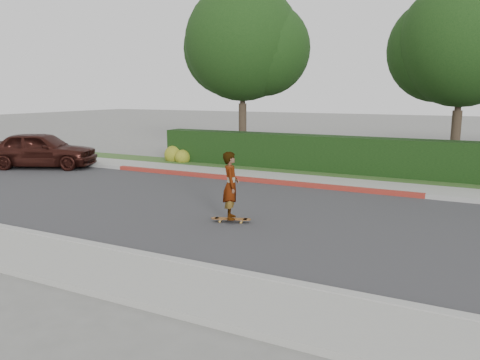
{
  "coord_description": "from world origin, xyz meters",
  "views": [
    {
      "loc": [
        2.28,
        -10.95,
        3.22
      ],
      "look_at": [
        -3.06,
        -0.47,
        1.0
      ],
      "focal_mm": 35.0,
      "sensor_mm": 36.0,
      "label": 1
    }
  ],
  "objects": [
    {
      "name": "curb_red_section",
      "position": [
        -5.0,
        4.1,
        0.08
      ],
      "size": [
        12.0,
        0.21,
        0.15
      ],
      "primitive_type": "cube",
      "color": "maroon",
      "rests_on": "ground"
    },
    {
      "name": "hedge",
      "position": [
        -3.0,
        7.2,
        0.75
      ],
      "size": [
        15.0,
        1.0,
        1.5
      ],
      "primitive_type": "cube",
      "color": "black",
      "rests_on": "ground"
    },
    {
      "name": "tree_center",
      "position": [
        1.49,
        9.19,
        4.9
      ],
      "size": [
        5.66,
        4.84,
        7.44
      ],
      "color": "#33261C",
      "rests_on": "ground"
    },
    {
      "name": "sidewalk_far",
      "position": [
        0.0,
        5.0,
        0.06
      ],
      "size": [
        60.0,
        1.6,
        0.12
      ],
      "primitive_type": "cube",
      "color": "gray",
      "rests_on": "ground"
    },
    {
      "name": "tree_left",
      "position": [
        -7.51,
        8.69,
        5.26
      ],
      "size": [
        5.99,
        5.21,
        8.0
      ],
      "color": "#33261C",
      "rests_on": "ground"
    },
    {
      "name": "skateboarder",
      "position": [
        -3.06,
        -0.97,
        0.95
      ],
      "size": [
        0.65,
        0.73,
        1.69
      ],
      "primitive_type": "imported",
      "rotation": [
        0.0,
        0.0,
        2.07
      ],
      "color": "white",
      "rests_on": "skateboard"
    },
    {
      "name": "curb_far",
      "position": [
        0.0,
        4.1,
        0.07
      ],
      "size": [
        60.0,
        0.2,
        0.15
      ],
      "primitive_type": "cube",
      "color": "#9E9E99",
      "rests_on": "ground"
    },
    {
      "name": "planting_strip",
      "position": [
        0.0,
        6.6,
        0.05
      ],
      "size": [
        60.0,
        1.6,
        0.1
      ],
      "primitive_type": "cube",
      "color": "#2D4C1E",
      "rests_on": "ground"
    },
    {
      "name": "skateboard",
      "position": [
        -3.06,
        -0.97,
        0.09
      ],
      "size": [
        1.02,
        0.51,
        0.09
      ],
      "rotation": [
        0.0,
        0.0,
        0.33
      ],
      "color": "gold",
      "rests_on": "ground"
    },
    {
      "name": "road",
      "position": [
        0.0,
        0.0,
        0.01
      ],
      "size": [
        60.0,
        8.0,
        0.01
      ],
      "primitive_type": "cube",
      "color": "#2D2D30",
      "rests_on": "ground"
    },
    {
      "name": "flowering_shrub",
      "position": [
        -10.01,
        6.74,
        0.33
      ],
      "size": [
        1.4,
        1.0,
        0.9
      ],
      "color": "#2D4C19",
      "rests_on": "ground"
    },
    {
      "name": "sidewalk_near",
      "position": [
        0.0,
        -5.0,
        0.06
      ],
      "size": [
        60.0,
        1.6,
        0.12
      ],
      "primitive_type": "cube",
      "color": "gray",
      "rests_on": "ground"
    },
    {
      "name": "ground",
      "position": [
        0.0,
        0.0,
        0.0
      ],
      "size": [
        120.0,
        120.0,
        0.0
      ],
      "primitive_type": "plane",
      "color": "slate",
      "rests_on": "ground"
    },
    {
      "name": "car_maroon",
      "position": [
        -14.4,
        2.96,
        0.78
      ],
      "size": [
        4.93,
        3.54,
        1.56
      ],
      "primitive_type": "imported",
      "rotation": [
        0.0,
        0.0,
        1.99
      ],
      "color": "black",
      "rests_on": "ground"
    },
    {
      "name": "curb_near",
      "position": [
        0.0,
        -4.1,
        0.07
      ],
      "size": [
        60.0,
        0.2,
        0.15
      ],
      "primitive_type": "cube",
      "color": "#9E9E99",
      "rests_on": "ground"
    }
  ]
}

